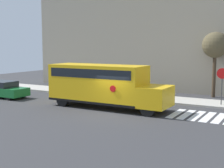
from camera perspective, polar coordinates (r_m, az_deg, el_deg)
The scene contains 8 objects.
ground_plane at distance 21.17m, azimuth 0.02°, elevation -5.32°, with size 60.00×60.00×0.00m, color #333335.
sidewalk_strip at distance 26.90m, azimuth 6.88°, elevation -2.55°, with size 44.00×3.00×0.15m.
building_backdrop at distance 32.64m, azimuth 11.47°, elevation 7.94°, with size 32.00×4.00×10.25m.
crosswalk_stripes at distance 20.94m, azimuth 17.15°, elevation -5.76°, with size 4.70×3.20×0.01m.
school_bus at distance 22.72m, azimuth -1.69°, elevation 0.08°, with size 9.10×2.57×3.13m.
parked_car at distance 29.00m, azimuth -19.30°, elevation -0.91°, with size 4.51×1.90×1.44m.
stop_sign at distance 24.47m, azimuth 19.47°, elevation 0.56°, with size 0.79×0.10×2.88m.
tree_near_sidewalk at distance 28.63m, azimuth 18.35°, elevation 6.64°, with size 2.25×2.25×5.72m.
Camera 1 is at (10.20, -17.99, 4.52)m, focal length 50.00 mm.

